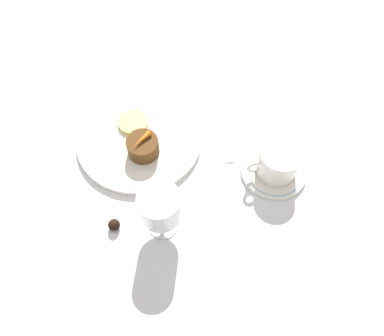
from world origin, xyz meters
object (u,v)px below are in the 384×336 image
(dinner_plate, at_px, (140,138))
(fork, at_px, (226,133))
(coffee_cup, at_px, (278,161))
(wine_glass, at_px, (160,208))
(dessert_cake, at_px, (143,147))

(dinner_plate, bearing_deg, fork, 169.25)
(dinner_plate, distance_m, coffee_cup, 0.31)
(wine_glass, bearing_deg, dinner_plate, -89.24)
(dinner_plate, xyz_separation_m, wine_glass, (-0.00, 0.21, 0.08))
(dessert_cake, bearing_deg, fork, -178.76)
(dinner_plate, height_order, coffee_cup, coffee_cup)
(dinner_plate, xyz_separation_m, fork, (-0.19, 0.04, -0.01))
(dinner_plate, distance_m, dessert_cake, 0.05)
(fork, bearing_deg, dessert_cake, 1.24)
(fork, height_order, dessert_cake, dessert_cake)
(coffee_cup, height_order, wine_glass, wine_glass)
(coffee_cup, xyz_separation_m, wine_glass, (0.26, 0.05, 0.04))
(wine_glass, height_order, dessert_cake, wine_glass)
(coffee_cup, distance_m, fork, 0.15)
(wine_glass, height_order, fork, wine_glass)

